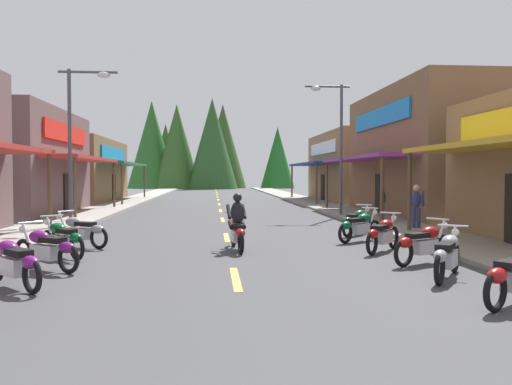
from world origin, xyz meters
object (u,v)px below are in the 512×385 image
Objects in this scene: motorcycle_parked_right_2 at (447,255)px; motorcycle_parked_left_1 at (13,262)px; motorcycle_parked_left_2 at (46,248)px; motorcycle_parked_right_4 at (383,234)px; streetlamp_left at (79,125)px; motorcycle_parked_right_6 at (357,221)px; motorcycle_parked_left_4 at (80,230)px; streetlamp_right at (335,131)px; pedestrian_by_shop at (416,204)px; motorcycle_parked_left_3 at (62,238)px; motorcycle_parked_right_5 at (360,226)px; motorcycle_parked_right_3 at (424,243)px; rider_cruising_lead at (237,227)px; pedestrian_browsing at (383,202)px.

motorcycle_parked_left_1 is at bearing 126.95° from motorcycle_parked_right_2.
motorcycle_parked_left_1 is 0.91× the size of motorcycle_parked_left_2.
streetlamp_left is at bearing 95.09° from motorcycle_parked_right_4.
motorcycle_parked_right_6 is 0.89× the size of motorcycle_parked_left_4.
pedestrian_by_shop is at bearing -77.10° from streetlamp_right.
streetlamp_right reaches higher than motorcycle_parked_left_3.
motorcycle_parked_right_6 is (-1.05, -7.80, -3.71)m from streetlamp_right.
motorcycle_parked_left_4 is at bearing 146.28° from motorcycle_parked_right_5.
motorcycle_parked_left_1 is (-8.48, -1.91, 0.00)m from motorcycle_parked_right_3.
motorcycle_parked_right_2 is 9.04m from motorcycle_parked_left_3.
motorcycle_parked_right_3 and motorcycle_parked_right_6 have the same top height.
rider_cruising_lead is at bearing -46.95° from pedestrian_by_shop.
rider_cruising_lead reaches higher than motorcycle_parked_right_2.
motorcycle_parked_left_2 is at bearing -80.60° from streetlamp_left.
motorcycle_parked_right_2 and motorcycle_parked_right_4 have the same top height.
pedestrian_browsing is at bearing 21.80° from motorcycle_parked_right_4.
motorcycle_parked_right_3 is at bearing -142.73° from motorcycle_parked_left_2.
motorcycle_parked_right_3 is 4.91m from rider_cruising_lead.
streetlamp_left is 3.69× the size of motorcycle_parked_left_3.
motorcycle_parked_right_2 is (9.67, -10.39, -3.48)m from streetlamp_left.
motorcycle_parked_right_2 is 1.08× the size of motorcycle_parked_right_6.
rider_cruising_lead is 10.12m from pedestrian_browsing.
motorcycle_parked_right_6 and motorcycle_parked_left_3 have the same top height.
motorcycle_parked_left_2 is at bearing 169.47° from motorcycle_parked_right_5.
motorcycle_parked_left_1 is at bearing 139.38° from motorcycle_parked_left_3.
motorcycle_parked_left_1 is at bearing 131.07° from rider_cruising_lead.
streetlamp_right is at bearing -102.25° from motorcycle_parked_left_4.
motorcycle_parked_right_6 is (0.27, 7.47, 0.00)m from motorcycle_parked_right_2.
pedestrian_by_shop is (12.50, -1.72, -2.98)m from streetlamp_left.
motorcycle_parked_right_4 is at bearing -129.52° from motorcycle_parked_left_2.
motorcycle_parked_left_1 is (-8.25, -0.17, 0.00)m from motorcycle_parked_right_2.
streetlamp_left is 7.92m from motorcycle_parked_left_3.
motorcycle_parked_right_5 is 9.15m from motorcycle_parked_left_2.
motorcycle_parked_right_6 is 0.78× the size of rider_cruising_lead.
motorcycle_parked_right_3 is at bearing -41.12° from streetlamp_left.
motorcycle_parked_left_2 is (-9.54, -13.67, -3.71)m from streetlamp_right.
pedestrian_by_shop is (11.08, 8.84, 0.50)m from motorcycle_parked_left_1.
motorcycle_parked_right_3 and motorcycle_parked_left_4 have the same top height.
motorcycle_parked_left_3 is 0.77× the size of rider_cruising_lead.
motorcycle_parked_left_3 is 12.40m from pedestrian_by_shop.
rider_cruising_lead is (-3.87, 0.62, 0.17)m from motorcycle_parked_right_4.
motorcycle_parked_right_4 is at bearing -143.80° from motorcycle_parked_right_6.
streetlamp_right is (10.99, 4.88, 0.23)m from streetlamp_left.
motorcycle_parked_left_1 is 14.18m from pedestrian_by_shop.
streetlamp_left is 9.56m from motorcycle_parked_left_2.
streetlamp_right is 3.81× the size of motorcycle_parked_right_4.
motorcycle_parked_left_1 is 3.57m from motorcycle_parked_left_3.
motorcycle_parked_left_2 is at bearing 144.41° from motorcycle_parked_right_4.
motorcycle_parked_right_3 is at bearing -138.61° from motorcycle_parked_right_6.
pedestrian_by_shop reaches higher than motorcycle_parked_left_2.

